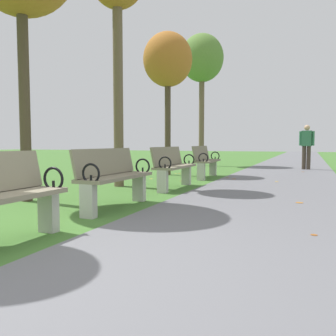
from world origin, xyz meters
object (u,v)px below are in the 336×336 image
object	(u,v)px
park_bench_3	(173,166)
park_bench_4	(206,161)
tree_5	(202,60)
pedestrian_walking	(307,144)
tree_4	(168,61)
park_bench_2	(114,176)

from	to	relation	value
park_bench_3	park_bench_4	xyz separation A→B (m)	(0.00, 2.58, 0.00)
tree_5	park_bench_3	bearing A→B (deg)	-78.04
park_bench_3	pedestrian_walking	distance (m)	7.27
tree_4	park_bench_3	bearing A→B (deg)	-66.16
park_bench_4	tree_4	bearing A→B (deg)	162.33
tree_4	tree_5	distance (m)	4.81
park_bench_3	tree_4	bearing A→B (deg)	113.84
park_bench_2	park_bench_4	xyz separation A→B (m)	(0.00, 5.09, 0.00)
park_bench_4	tree_5	xyz separation A→B (m)	(-1.63, 5.10, 4.04)
park_bench_3	tree_4	distance (m)	4.43
tree_4	pedestrian_walking	bearing A→B (deg)	43.51
park_bench_2	park_bench_3	distance (m)	2.51
tree_4	tree_5	bearing A→B (deg)	93.66
park_bench_3	tree_5	bearing A→B (deg)	101.96
park_bench_2	park_bench_3	size ratio (longest dim) A/B	1.00
park_bench_4	tree_4	size ratio (longest dim) A/B	0.37
tree_4	park_bench_2	bearing A→B (deg)	-76.45
park_bench_2	pedestrian_walking	xyz separation A→B (m)	(2.63, 9.27, 0.44)
park_bench_3	park_bench_4	bearing A→B (deg)	90.00
park_bench_2	park_bench_3	bearing A→B (deg)	90.00
park_bench_4	tree_4	xyz separation A→B (m)	(-1.33, 0.42, 2.97)
park_bench_2	tree_4	xyz separation A→B (m)	(-1.33, 5.52, 2.97)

